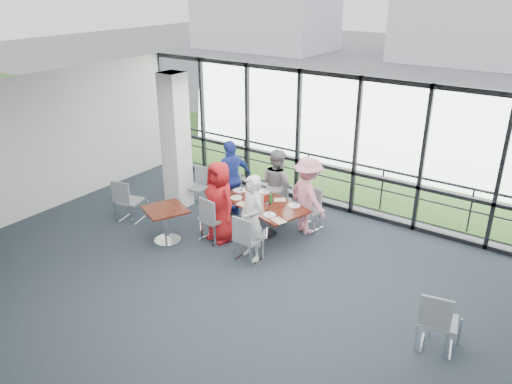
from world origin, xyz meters
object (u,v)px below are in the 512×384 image
Objects in this scene: chair_main_end at (226,195)px; chair_spare_r at (440,321)px; chair_main_fr at (312,210)px; chair_spare_lb at (197,187)px; side_table_left at (166,214)px; diner_far_left at (277,185)px; main_table at (264,208)px; chair_main_fl at (280,200)px; diner_far_right at (308,196)px; structural_column at (176,142)px; chair_main_nr at (249,238)px; diner_near_right at (252,218)px; chair_spare_la at (131,201)px; diner_end at (231,178)px; chair_main_nl at (213,219)px; diner_near_left at (220,202)px.

chair_spare_r is (5.47, -1.87, 0.02)m from chair_main_end.
chair_main_fr is 0.94× the size of chair_spare_lb.
side_table_left is 2.59m from diner_far_left.
side_table_left is 3.14m from chair_main_fr.
chair_main_fl is (-0.23, 0.97, -0.21)m from main_table.
diner_far_right is at bearing 136.41° from chair_spare_r.
structural_column is 2.07m from side_table_left.
structural_column is 3.35m from diner_far_right.
main_table is 1.12m from chair_main_nr.
chair_main_nr is at bearing 130.04° from diner_far_left.
diner_far_right is 4.09m from chair_spare_r.
diner_near_right is 3.84m from chair_spare_r.
chair_main_fr is at bearing -173.70° from chair_main_fl.
diner_far_right reaches higher than chair_spare_lb.
chair_main_fr is 0.89× the size of chair_spare_r.
chair_main_nr is at bearing -13.55° from chair_spare_la.
diner_end reaches higher than chair_main_fr.
chair_main_nr reaches higher than chair_main_fr.
structural_column is at bearing 60.38° from chair_spare_la.
main_table is at bearing 56.66° from chair_main_nl.
chair_main_fr is 0.90× the size of chair_spare_la.
structural_column reaches higher than chair_main_fl.
chair_spare_r is at bearing 88.90° from diner_end.
chair_spare_la is (-2.85, -1.16, -0.14)m from main_table.
diner_near_right is at bearing -53.85° from main_table.
diner_near_left reaches higher than chair_spare_r.
diner_far_right reaches higher than chair_main_end.
diner_far_left is 1.71× the size of chair_spare_r.
main_table is 2.13× the size of chair_spare_r.
chair_spare_r is (4.13, -1.50, -0.13)m from main_table.
structural_column is 1.23m from chair_spare_lb.
diner_near_left is 1.00× the size of diner_near_right.
diner_far_left is 1.73× the size of chair_main_nr.
chair_main_fl reaches higher than side_table_left.
diner_near_left reaches higher than diner_far_left.
diner_near_left reaches higher than chair_spare_lb.
chair_main_nr is (0.56, -1.88, -0.35)m from diner_far_left.
chair_main_nl is 1.03× the size of chair_main_nr.
diner_near_right is 1.78× the size of chair_spare_r.
chair_spare_r reaches higher than main_table.
diner_end is 5.65m from chair_spare_r.
diner_near_left is 1.02× the size of diner_far_right.
side_table_left is 1.92m from diner_near_right.
structural_column is 1.70m from chair_spare_la.
chair_main_fr is at bearing 81.16° from chair_main_nr.
chair_main_fl is (0.50, 1.78, -0.09)m from chair_main_nl.
diner_end reaches higher than main_table.
chair_main_fl reaches higher than main_table.
chair_main_fr is (2.17, 2.26, -0.19)m from side_table_left.
chair_main_fl is at bearing 20.98° from structural_column.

